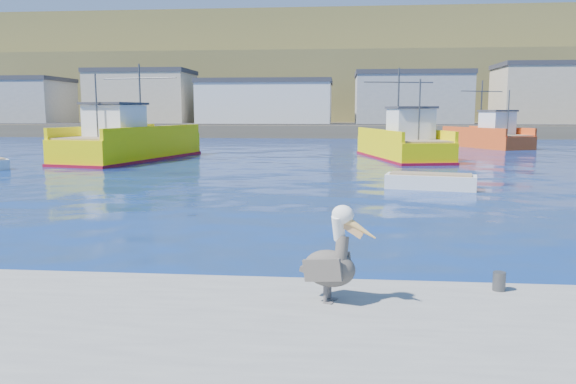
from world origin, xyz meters
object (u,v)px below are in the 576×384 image
object	(u,v)px
boat_orange	(489,136)
skiff_extra	(91,145)
skiff_mid	(430,183)
pelican	(332,261)
trawler_yellow_a	(130,144)
trawler_yellow_b	(403,145)

from	to	relation	value
boat_orange	skiff_extra	distance (m)	36.65
skiff_mid	skiff_extra	distance (m)	36.75
skiff_mid	pelican	world-z (taller)	pelican
trawler_yellow_a	pelican	size ratio (longest dim) A/B	9.05
skiff_extra	boat_orange	bearing A→B (deg)	5.87
boat_orange	skiff_mid	world-z (taller)	boat_orange
trawler_yellow_a	skiff_mid	world-z (taller)	trawler_yellow_a
trawler_yellow_a	boat_orange	xyz separation A→B (m)	(28.10, 15.88, -0.06)
pelican	trawler_yellow_a	bearing A→B (deg)	116.07
skiff_extra	skiff_mid	bearing A→B (deg)	-43.30
skiff_mid	skiff_extra	bearing A→B (deg)	136.70
boat_orange	pelican	world-z (taller)	boat_orange
boat_orange	skiff_mid	bearing A→B (deg)	-108.53
trawler_yellow_b	skiff_mid	distance (m)	15.46
skiff_mid	pelican	size ratio (longest dim) A/B	2.69
trawler_yellow_b	boat_orange	world-z (taller)	trawler_yellow_b
trawler_yellow_b	skiff_mid	world-z (taller)	trawler_yellow_b
boat_orange	skiff_extra	world-z (taller)	boat_orange
skiff_mid	pelican	bearing A→B (deg)	-103.70
trawler_yellow_a	pelican	world-z (taller)	trawler_yellow_a
boat_orange	skiff_mid	distance (m)	30.54
boat_orange	pelican	xyz separation A→B (m)	(-13.70, -45.33, 0.07)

